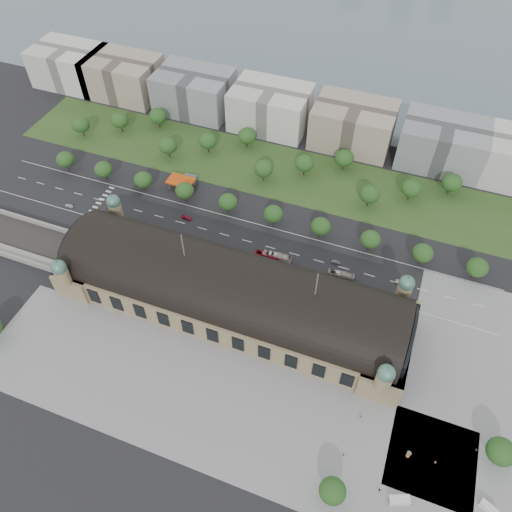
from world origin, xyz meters
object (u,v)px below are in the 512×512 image
(traffic_car_6, at_px, (401,282))
(advertising_column, at_px, (408,454))
(van_south, at_px, (398,500))
(pedestrian_1, at_px, (344,455))
(traffic_car_0, at_px, (69,206))
(traffic_car_1, at_px, (111,199))
(parked_car_6, at_px, (203,256))
(bus_east, at_px, (341,275))
(van_east, at_px, (487,507))
(traffic_car_3, at_px, (187,218))
(parked_car_0, at_px, (153,235))
(pedestrian_0, at_px, (361,417))
(parked_car_4, at_px, (167,244))
(parked_car_2, at_px, (158,243))
(parked_car_3, at_px, (152,235))
(petrol_station, at_px, (186,180))
(bus_west, at_px, (267,256))
(bus_mid, at_px, (277,257))
(pedestrian_4, at_px, (379,490))
(traffic_car_5, at_px, (336,262))
(traffic_car_2, at_px, (114,219))
(parked_car_5, at_px, (204,257))
(pedestrian_5, at_px, (435,462))
(traffic_car_4, at_px, (269,255))
(parked_car_1, at_px, (99,226))
(pedestrian_2, at_px, (477,450))

(traffic_car_6, bearing_deg, advertising_column, 12.34)
(van_south, height_order, pedestrian_1, van_south)
(traffic_car_0, distance_m, traffic_car_1, 21.43)
(traffic_car_1, bearing_deg, parked_car_6, -108.67)
(bus_east, bearing_deg, van_east, -142.44)
(traffic_car_3, height_order, parked_car_0, traffic_car_3)
(traffic_car_1, bearing_deg, pedestrian_0, -116.57)
(traffic_car_0, height_order, parked_car_4, parked_car_4)
(parked_car_2, height_order, parked_car_3, parked_car_2)
(petrol_station, xyz_separation_m, bus_west, (58.76, -34.19, -1.25))
(bus_mid, bearing_deg, parked_car_2, 98.80)
(parked_car_2, relative_size, bus_east, 0.43)
(parked_car_3, distance_m, bus_west, 57.75)
(parked_car_2, height_order, bus_mid, bus_mid)
(parked_car_6, bearing_deg, parked_car_2, -122.82)
(pedestrian_4, bearing_deg, parked_car_4, -91.96)
(petrol_station, bearing_deg, parked_car_2, -81.42)
(traffic_car_3, height_order, pedestrian_0, pedestrian_0)
(traffic_car_5, distance_m, pedestrian_0, 74.62)
(traffic_car_2, height_order, bus_mid, bus_mid)
(traffic_car_5, relative_size, van_south, 0.59)
(traffic_car_6, distance_m, parked_car_6, 91.33)
(bus_mid, bearing_deg, parked_car_3, 94.47)
(parked_car_0, bearing_deg, bus_mid, 61.68)
(traffic_car_6, relative_size, parked_car_6, 1.17)
(parked_car_0, xyz_separation_m, parked_car_6, (28.62, -4.00, -0.04))
(parked_car_5, relative_size, pedestrian_5, 2.88)
(parked_car_0, distance_m, pedestrian_1, 132.92)
(traffic_car_0, xyz_separation_m, traffic_car_4, (107.78, 4.50, -0.10))
(traffic_car_1, height_order, parked_car_1, parked_car_1)
(traffic_car_2, relative_size, bus_west, 0.44)
(parked_car_1, bearing_deg, van_east, 42.90)
(traffic_car_5, relative_size, parked_car_2, 0.84)
(petrol_station, height_order, traffic_car_3, petrol_station)
(petrol_station, relative_size, pedestrian_4, 8.24)
(parked_car_4, bearing_deg, petrol_station, 154.99)
(bus_east, bearing_deg, pedestrian_1, -169.11)
(pedestrian_5, bearing_deg, petrol_station, -164.35)
(pedestrian_2, distance_m, pedestrian_5, 15.94)
(parked_car_5, relative_size, advertising_column, 1.57)
(parked_car_2, xyz_separation_m, van_south, (128.29, -74.52, 0.66))
(traffic_car_2, height_order, bus_west, bus_west)
(parked_car_5, bearing_deg, bus_mid, 82.15)
(pedestrian_5, bearing_deg, parked_car_5, -156.02)
(parked_car_5, xyz_separation_m, bus_east, (63.00, 11.00, 1.05))
(parked_car_0, bearing_deg, parked_car_2, 15.58)
(parked_car_1, height_order, bus_mid, bus_mid)
(traffic_car_0, relative_size, parked_car_5, 0.96)
(pedestrian_5, bearing_deg, bus_east, 177.46)
(parked_car_4, distance_m, parked_car_6, 19.72)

